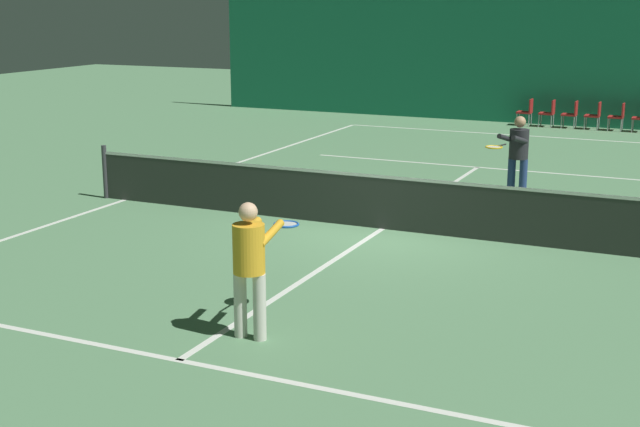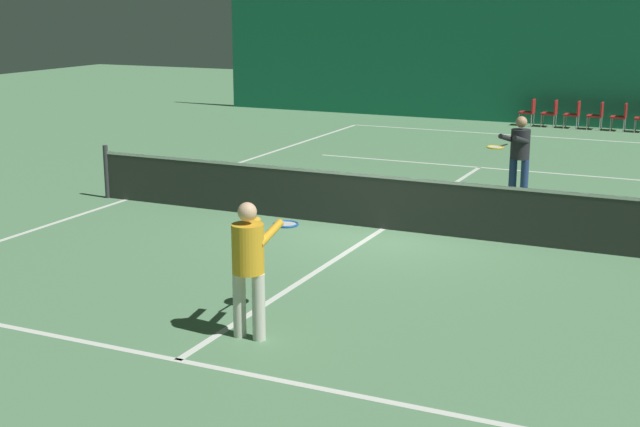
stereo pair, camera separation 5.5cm
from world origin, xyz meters
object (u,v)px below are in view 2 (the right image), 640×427
Objects in this scene: courtside_chair_2 at (574,113)px; courtside_chair_4 at (621,115)px; courtside_chair_0 at (529,110)px; courtside_chair_1 at (552,111)px; tennis_net at (384,200)px; player_far at (519,151)px; courtside_chair_3 at (598,114)px; player_near at (250,259)px.

courtside_chair_4 is (1.38, 0.00, 0.00)m from courtside_chair_2.
courtside_chair_1 is at bearing 90.00° from courtside_chair_0.
tennis_net is 14.08m from courtside_chair_2.
player_far is 10.91m from courtside_chair_0.
courtside_chair_2 is (-0.66, 10.70, -0.48)m from player_far.
tennis_net is 14.29× the size of courtside_chair_4.
tennis_net reaches higher than courtside_chair_0.
courtside_chair_4 is at bearing 80.68° from tennis_net.
courtside_chair_4 is (0.69, 0.00, 0.00)m from courtside_chair_3.
tennis_net is 7.21× the size of player_far.
player_far is 10.73m from courtside_chair_2.
courtside_chair_0 is 2.77m from courtside_chair_4.
courtside_chair_2 is 1.38m from courtside_chair_4.
courtside_chair_3 is at bearing 90.00° from courtside_chair_2.
courtside_chair_1 and courtside_chair_3 have the same top height.
courtside_chair_4 is at bearing 90.00° from courtside_chair_1.
courtside_chair_2 is 1.00× the size of courtside_chair_4.
courtside_chair_3 is (2.08, 0.00, 0.00)m from courtside_chair_0.
courtside_chair_0 and courtside_chair_3 have the same top height.
player_near is 1.97× the size of courtside_chair_1.
player_near is at bearing 2.53° from courtside_chair_0.
tennis_net is at bearing -9.47° from player_far.
courtside_chair_0 is at bearing -90.00° from courtside_chair_2.
player_far is 1.98× the size of courtside_chair_3.
courtside_chair_0 is at bearing -90.00° from courtside_chair_4.
courtside_chair_2 and courtside_chair_4 have the same top height.
tennis_net is at bearing -3.75° from courtside_chair_2.
tennis_net is at bearing -0.93° from courtside_chair_1.
player_near reaches higher than courtside_chair_3.
player_near is at bearing 0.49° from courtside_chair_1.
courtside_chair_1 is at bearing -90.00° from courtside_chair_3.
courtside_chair_3 is (0.69, 0.00, 0.00)m from courtside_chair_2.
tennis_net is at bearing 3.58° from player_near.
courtside_chair_0 and courtside_chair_1 have the same top height.
courtside_chair_1 and courtside_chair_2 have the same top height.
courtside_chair_3 is (1.38, 0.00, 0.00)m from courtside_chair_1.
courtside_chair_0 is 1.00× the size of courtside_chair_3.
courtside_chair_1 is 1.00× the size of courtside_chair_3.
courtside_chair_4 is at bearing 90.00° from courtside_chair_0.
courtside_chair_4 is (2.31, 14.05, -0.03)m from tennis_net.
courtside_chair_3 and courtside_chair_4 have the same top height.
player_near is 8.85m from player_far.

